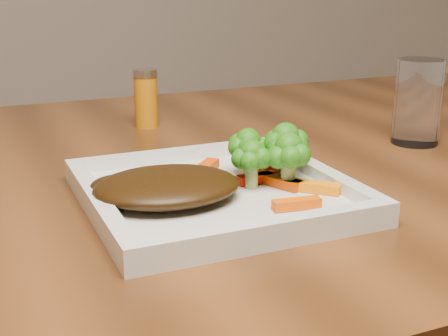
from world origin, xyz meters
name	(u,v)px	position (x,y,z in m)	size (l,w,h in m)	color
plate	(215,197)	(-0.22, -0.10, 0.76)	(0.27, 0.27, 0.01)	silver
steak	(167,186)	(-0.27, -0.10, 0.78)	(0.15, 0.12, 0.03)	#311D07
broccoli_0	(248,147)	(-0.16, -0.06, 0.80)	(0.05, 0.05, 0.07)	#367313
broccoli_1	(285,149)	(-0.13, -0.08, 0.79)	(0.06, 0.06, 0.06)	#2B7112
broccoli_2	(288,161)	(-0.14, -0.11, 0.79)	(0.06, 0.06, 0.06)	#137216
broccoli_3	(252,160)	(-0.18, -0.10, 0.79)	(0.05, 0.05, 0.06)	#147A16
carrot_0	(297,204)	(-0.16, -0.18, 0.77)	(0.05, 0.01, 0.01)	#EF5403
carrot_1	(313,187)	(-0.12, -0.14, 0.77)	(0.06, 0.02, 0.01)	orange
carrot_3	(278,162)	(-0.11, -0.04, 0.77)	(0.06, 0.01, 0.01)	red
carrot_4	(205,168)	(-0.20, -0.03, 0.77)	(0.06, 0.02, 0.01)	#E54203
carrot_5	(277,181)	(-0.15, -0.10, 0.77)	(0.06, 0.02, 0.01)	#C83903
carrot_6	(259,178)	(-0.16, -0.09, 0.77)	(0.05, 0.01, 0.01)	red
spice_shaker	(146,98)	(-0.19, 0.26, 0.80)	(0.04, 0.04, 0.09)	#B26809
drinking_glass	(418,102)	(0.14, 0.01, 0.81)	(0.07, 0.07, 0.12)	white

